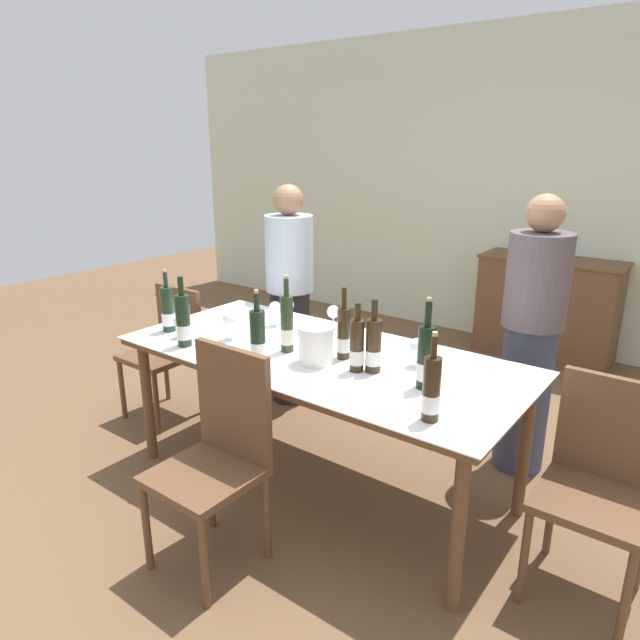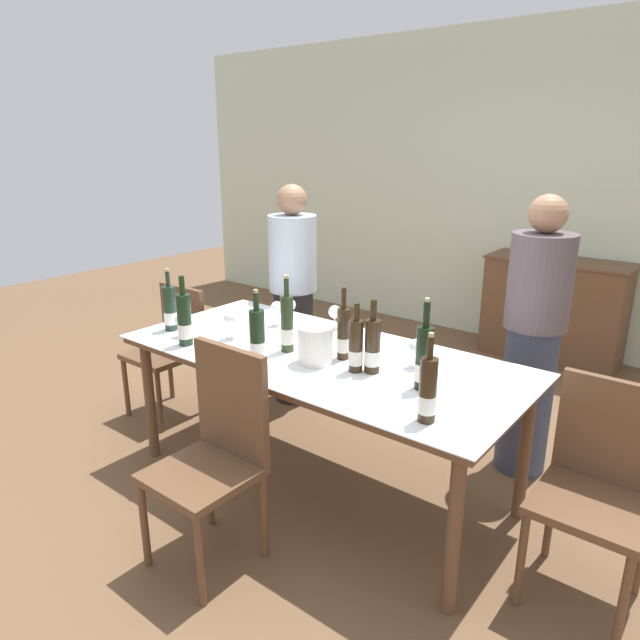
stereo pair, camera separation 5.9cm
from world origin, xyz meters
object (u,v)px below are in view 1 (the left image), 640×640
sideboard_cabinet (547,308)px  wine_glass_1 (180,322)px  wine_bottle_3 (287,325)px  wine_bottle_6 (426,358)px  wine_glass_0 (333,313)px  ice_bucket (316,343)px  wine_glass_3 (230,320)px  wine_glass_5 (417,347)px  person_guest_left (531,339)px  chair_near_front (219,446)px  wine_glass_4 (275,309)px  chair_left_end (168,343)px  wine_bottle_1 (357,347)px  wine_bottle_5 (431,391)px  person_host (290,297)px  dining_table (320,365)px  wine_bottle_2 (258,339)px  chair_right_end (601,475)px  wine_bottle_7 (344,334)px  wine_glass_2 (288,306)px  wine_bottle_8 (183,322)px  wine_bottle_0 (374,347)px  wine_bottle_4 (168,310)px

sideboard_cabinet → wine_glass_1: size_ratio=8.68×
wine_bottle_3 → wine_glass_1: size_ratio=3.06×
wine_bottle_6 → wine_glass_0: bearing=152.0°
ice_bucket → wine_glass_3: ice_bucket is taller
wine_glass_5 → person_guest_left: bearing=65.3°
wine_glass_3 → chair_near_front: bearing=-49.0°
wine_glass_4 → chair_left_end: wine_glass_4 is taller
wine_bottle_1 → person_guest_left: (0.53, 0.93, -0.11)m
wine_bottle_5 → ice_bucket: bearing=163.8°
wine_bottle_1 → wine_glass_1: (-1.05, -0.19, -0.03)m
wine_glass_4 → wine_glass_5: bearing=-3.9°
wine_glass_0 → person_host: person_host is taller
wine_glass_5 → person_host: (-1.31, 0.61, -0.10)m
dining_table → wine_glass_0: size_ratio=15.06×
wine_bottle_6 → wine_glass_5: (-0.15, 0.20, -0.04)m
wine_bottle_2 → chair_near_front: size_ratio=0.39×
chair_right_end → person_host: person_host is taller
wine_bottle_3 → person_guest_left: person_guest_left is taller
wine_bottle_3 → wine_bottle_7: (0.29, 0.09, -0.02)m
wine_glass_2 → chair_near_front: 1.16m
wine_bottle_5 → chair_near_front: wine_bottle_5 is taller
dining_table → wine_bottle_3: (-0.16, -0.08, 0.21)m
wine_bottle_8 → person_host: (-0.18, 1.09, -0.13)m
chair_right_end → wine_glass_2: bearing=173.0°
dining_table → wine_bottle_0: bearing=-6.8°
wine_glass_3 → chair_near_front: 0.84m
wine_glass_4 → ice_bucket: bearing=-30.3°
person_guest_left → wine_bottle_3: bearing=-136.1°
ice_bucket → wine_glass_3: (-0.58, -0.01, 0.01)m
wine_glass_3 → person_host: (-0.31, 0.88, -0.11)m
sideboard_cabinet → wine_bottle_7: (-0.25, -2.72, 0.46)m
person_host → wine_glass_1: bearing=-86.3°
wine_bottle_0 → wine_bottle_2: 0.56m
chair_near_front → person_host: bearing=119.2°
ice_bucket → wine_bottle_8: bearing=-162.1°
wine_glass_5 → wine_glass_2: bearing=169.8°
wine_bottle_3 → person_host: (-0.68, 0.83, -0.14)m
wine_glass_2 → wine_glass_4: (-0.01, -0.11, 0.01)m
wine_bottle_0 → wine_bottle_2: (-0.50, -0.26, 0.01)m
wine_glass_3 → wine_glass_4: bearing=83.5°
wine_bottle_3 → chair_near_front: (0.14, -0.63, -0.36)m
chair_left_end → chair_near_front: chair_near_front is taller
wine_glass_2 → person_host: person_host is taller
wine_bottle_6 → wine_glass_4: 1.15m
wine_bottle_2 → wine_bottle_4: (-0.76, 0.07, -0.01)m
ice_bucket → wine_glass_0: ice_bucket is taller
wine_glass_3 → person_host: bearing=109.5°
ice_bucket → person_host: bearing=136.0°
chair_right_end → wine_bottle_8: bearing=-167.9°
wine_glass_1 → person_host: 1.03m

